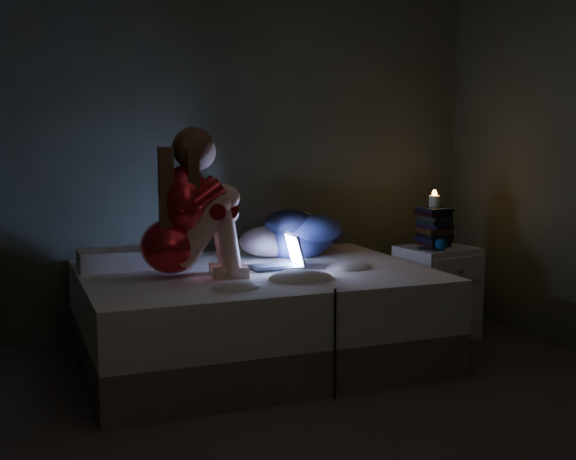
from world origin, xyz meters
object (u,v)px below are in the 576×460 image
laptop (275,251)px  phone (426,249)px  bed (255,315)px  nightstand (437,292)px  woman (170,203)px  candle (434,200)px

laptop → phone: (1.06, -0.01, -0.05)m
bed → phone: phone is taller
bed → laptop: 0.41m
laptop → nightstand: (1.19, 0.06, -0.36)m
woman → nightstand: (1.83, 0.11, -0.68)m
laptop → candle: 1.22m
nightstand → candle: size_ratio=7.66×
woman → nightstand: woman is taller
laptop → candle: candle is taller
bed → nightstand: size_ratio=3.31×
bed → phone: 1.23m
laptop → candle: bearing=5.8°
nightstand → candle: (-0.00, 0.05, 0.62)m
candle → bed: bearing=-175.7°
laptop → nightstand: 1.25m
bed → laptop: bearing=-8.3°
woman → candle: size_ratio=10.63×
candle → nightstand: bearing=-87.5°
laptop → candle: size_ratio=3.89×
phone → candle: bearing=32.5°
bed → nightstand: (1.31, 0.04, 0.03)m
laptop → woman: bearing=-175.1°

